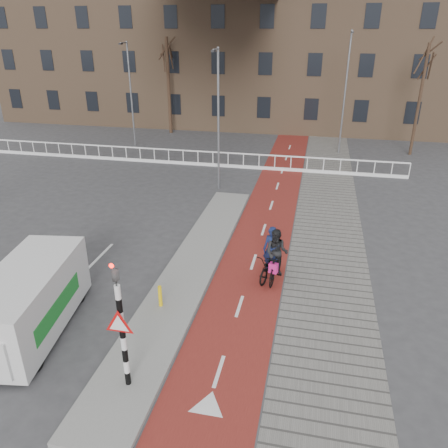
# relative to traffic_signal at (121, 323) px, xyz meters

# --- Properties ---
(ground) EXTENTS (120.00, 120.00, 0.00)m
(ground) POSITION_rel_traffic_signal_xyz_m (0.60, 2.02, -1.99)
(ground) COLOR #38383A
(ground) RESTS_ON ground
(bike_lane) EXTENTS (2.50, 60.00, 0.01)m
(bike_lane) POSITION_rel_traffic_signal_xyz_m (2.10, 12.02, -1.98)
(bike_lane) COLOR maroon
(bike_lane) RESTS_ON ground
(sidewalk) EXTENTS (3.00, 60.00, 0.01)m
(sidewalk) POSITION_rel_traffic_signal_xyz_m (4.90, 12.02, -1.98)
(sidewalk) COLOR slate
(sidewalk) RESTS_ON ground
(curb_island) EXTENTS (1.80, 16.00, 0.12)m
(curb_island) POSITION_rel_traffic_signal_xyz_m (-0.10, 6.02, -1.93)
(curb_island) COLOR gray
(curb_island) RESTS_ON ground
(traffic_signal) EXTENTS (0.80, 0.80, 3.68)m
(traffic_signal) POSITION_rel_traffic_signal_xyz_m (0.00, 0.00, 0.00)
(traffic_signal) COLOR black
(traffic_signal) RESTS_ON curb_island
(bollard) EXTENTS (0.12, 0.12, 0.72)m
(bollard) POSITION_rel_traffic_signal_xyz_m (-0.35, 3.37, -1.51)
(bollard) COLOR yellow
(bollard) RESTS_ON curb_island
(cyclist_near) EXTENTS (1.12, 1.99, 1.96)m
(cyclist_near) POSITION_rel_traffic_signal_xyz_m (2.86, 6.04, -1.32)
(cyclist_near) COLOR black
(cyclist_near) RESTS_ON bike_lane
(cyclist_far) EXTENTS (0.90, 1.85, 1.94)m
(cyclist_far) POSITION_rel_traffic_signal_xyz_m (3.05, 5.93, -1.18)
(cyclist_far) COLOR black
(cyclist_far) RESTS_ON bike_lane
(van) EXTENTS (2.55, 4.89, 2.00)m
(van) POSITION_rel_traffic_signal_xyz_m (-3.66, 1.54, -0.94)
(van) COLOR silver
(van) RESTS_ON ground
(railing) EXTENTS (28.00, 0.10, 0.99)m
(railing) POSITION_rel_traffic_signal_xyz_m (-4.40, 19.02, -1.68)
(railing) COLOR silver
(railing) RESTS_ON ground
(townhouse_row) EXTENTS (46.00, 10.00, 15.90)m
(townhouse_row) POSITION_rel_traffic_signal_xyz_m (-2.40, 34.02, 5.82)
(townhouse_row) COLOR #7F6047
(townhouse_row) RESTS_ON ground
(tree_mid) EXTENTS (0.27, 0.27, 7.58)m
(tree_mid) POSITION_rel_traffic_signal_xyz_m (-8.25, 27.90, 1.80)
(tree_mid) COLOR black
(tree_mid) RESTS_ON ground
(tree_right) EXTENTS (0.20, 0.20, 7.35)m
(tree_right) POSITION_rel_traffic_signal_xyz_m (10.60, 24.78, 1.69)
(tree_right) COLOR black
(tree_right) RESTS_ON ground
(streetlight_near) EXTENTS (0.12, 0.12, 7.39)m
(streetlight_near) POSITION_rel_traffic_signal_xyz_m (-1.08, 14.94, 1.70)
(streetlight_near) COLOR slate
(streetlight_near) RESTS_ON ground
(streetlight_left) EXTENTS (0.12, 0.12, 7.38)m
(streetlight_left) POSITION_rel_traffic_signal_xyz_m (-9.53, 23.17, 1.70)
(streetlight_left) COLOR slate
(streetlight_left) RESTS_ON ground
(streetlight_right) EXTENTS (0.12, 0.12, 8.12)m
(streetlight_right) POSITION_rel_traffic_signal_xyz_m (5.65, 24.16, 2.07)
(streetlight_right) COLOR slate
(streetlight_right) RESTS_ON ground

